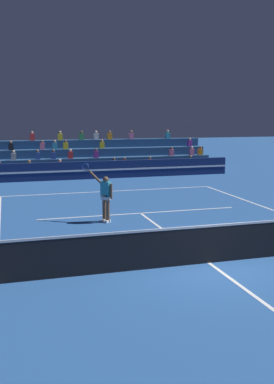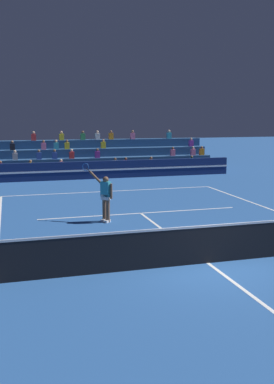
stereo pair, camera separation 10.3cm
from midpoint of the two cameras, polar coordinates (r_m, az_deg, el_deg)
ground_plane at (r=12.43m, az=8.87°, el=-8.89°), size 120.00×120.00×0.00m
court_lines at (r=12.43m, az=8.87°, el=-8.87°), size 11.10×23.90×0.01m
tennis_net at (r=12.27m, az=8.93°, el=-6.48°), size 12.00×0.10×1.10m
sponsor_banner_wall at (r=27.97m, az=-5.72°, el=2.79°), size 18.00×0.26×1.10m
bleacher_stand at (r=31.04m, az=-6.81°, el=4.00°), size 17.32×3.80×2.83m
tennis_player at (r=16.67m, az=-4.24°, el=-0.51°), size 1.00×1.07×2.22m
tennis_ball at (r=14.19m, az=14.05°, el=-6.55°), size 0.07×0.07×0.07m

